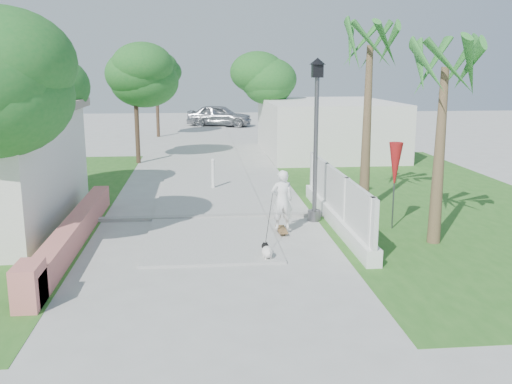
{
  "coord_description": "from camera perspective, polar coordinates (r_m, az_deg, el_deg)",
  "views": [
    {
      "loc": [
        -0.22,
        -9.65,
        4.18
      ],
      "look_at": [
        1.16,
        4.38,
        1.1
      ],
      "focal_mm": 40.0,
      "sensor_mm": 36.0,
      "label": 1
    }
  ],
  "objects": [
    {
      "name": "tree_path_right",
      "position": [
        29.84,
        1.03,
        11.0
      ],
      "size": [
        3.0,
        3.0,
        4.79
      ],
      "color": "#4C3826",
      "rests_on": "ground"
    },
    {
      "name": "bollard",
      "position": [
        19.98,
        -4.32,
        1.92
      ],
      "size": [
        0.14,
        0.14,
        1.09
      ],
      "color": "white",
      "rests_on": "ground"
    },
    {
      "name": "parked_car",
      "position": [
        41.8,
        -3.67,
        7.64
      ],
      "size": [
        4.95,
        2.89,
        1.58
      ],
      "primitive_type": "imported",
      "rotation": [
        0.0,
        0.0,
        1.34
      ],
      "color": "#AEB0B6",
      "rests_on": "ground"
    },
    {
      "name": "tree_left_mid",
      "position": [
        18.89,
        -22.09,
        9.36
      ],
      "size": [
        3.2,
        3.2,
        4.85
      ],
      "color": "#4C3826",
      "rests_on": "ground"
    },
    {
      "name": "pink_wall",
      "position": [
        14.1,
        -18.05,
        -4.22
      ],
      "size": [
        0.45,
        8.2,
        0.8
      ],
      "color": "tan",
      "rests_on": "ground"
    },
    {
      "name": "patio_umbrella",
      "position": [
        15.22,
        13.74,
        2.54
      ],
      "size": [
        0.36,
        0.36,
        2.3
      ],
      "color": "#59595E",
      "rests_on": "ground"
    },
    {
      "name": "tree_path_left",
      "position": [
        25.78,
        -11.99,
        11.26
      ],
      "size": [
        3.4,
        3.4,
        5.23
      ],
      "color": "#4C3826",
      "rests_on": "ground"
    },
    {
      "name": "palm_far",
      "position": [
        16.86,
        11.3,
        13.13
      ],
      "size": [
        1.8,
        1.8,
        5.3
      ],
      "color": "brown",
      "rests_on": "ground"
    },
    {
      "name": "dog",
      "position": [
        12.7,
        1.09,
        -5.93
      ],
      "size": [
        0.29,
        0.55,
        0.38
      ],
      "rotation": [
        0.0,
        0.0,
        0.13
      ],
      "color": "white",
      "rests_on": "ground"
    },
    {
      "name": "tree_path_far",
      "position": [
        35.72,
        -9.92,
        11.56
      ],
      "size": [
        3.2,
        3.2,
        5.17
      ],
      "color": "#4C3826",
      "rests_on": "ground"
    },
    {
      "name": "curb",
      "position": [
        16.19,
        -4.65,
        -2.5
      ],
      "size": [
        6.5,
        0.25,
        0.1
      ],
      "primitive_type": "cube",
      "color": "#999993",
      "rests_on": "ground"
    },
    {
      "name": "palm_near",
      "position": [
        14.03,
        18.34,
        10.79
      ],
      "size": [
        1.8,
        1.8,
        4.7
      ],
      "color": "brown",
      "rests_on": "ground"
    },
    {
      "name": "grass_right",
      "position": [
        19.52,
        16.24,
        -0.53
      ],
      "size": [
        8.0,
        20.0,
        0.01
      ],
      "primitive_type": "cube",
      "color": "#2C641F",
      "rests_on": "ground"
    },
    {
      "name": "lattice_fence",
      "position": [
        15.52,
        8.04,
        -1.34
      ],
      "size": [
        0.35,
        7.0,
        1.5
      ],
      "color": "white",
      "rests_on": "ground"
    },
    {
      "name": "building_right",
      "position": [
        28.49,
        7.08,
        6.42
      ],
      "size": [
        6.0,
        8.0,
        2.6
      ],
      "primitive_type": "cube",
      "color": "silver",
      "rests_on": "ground"
    },
    {
      "name": "path_strip",
      "position": [
        29.94,
        -5.15,
        4.3
      ],
      "size": [
        3.2,
        36.0,
        0.06
      ],
      "primitive_type": "cube",
      "color": "#B7B7B2",
      "rests_on": "ground"
    },
    {
      "name": "ground",
      "position": [
        10.52,
        -4.03,
        -11.12
      ],
      "size": [
        90.0,
        90.0,
        0.0
      ],
      "primitive_type": "plane",
      "color": "#B7B7B2",
      "rests_on": "ground"
    },
    {
      "name": "street_lamp",
      "position": [
        15.57,
        6.02,
        5.79
      ],
      "size": [
        0.44,
        0.44,
        4.44
      ],
      "color": "#59595E",
      "rests_on": "ground"
    },
    {
      "name": "skateboarder",
      "position": [
        13.98,
        1.82,
        -1.92
      ],
      "size": [
        0.92,
        2.33,
        1.65
      ],
      "rotation": [
        0.0,
        0.0,
        3.21
      ],
      "color": "olive",
      "rests_on": "ground"
    }
  ]
}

